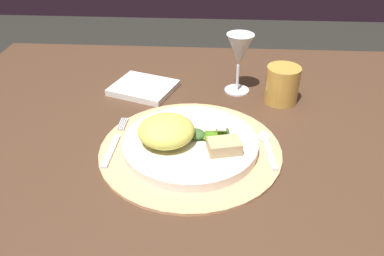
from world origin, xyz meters
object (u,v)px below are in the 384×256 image
object	(u,v)px
dining_table	(221,191)
fork	(114,143)
wine_glass	(239,52)
dinner_plate	(190,144)
amber_tumbler	(282,85)
napkin	(144,88)
spoon	(266,143)

from	to	relation	value
dining_table	fork	world-z (taller)	fork
wine_glass	dining_table	bearing A→B (deg)	-98.66
dinner_plate	wine_glass	bearing A→B (deg)	69.02
wine_glass	amber_tumbler	distance (m)	0.12
napkin	wine_glass	xyz separation A→B (m)	(0.23, 0.01, 0.09)
dining_table	wine_glass	bearing A→B (deg)	81.34
fork	amber_tumbler	xyz separation A→B (m)	(0.35, 0.21, 0.03)
dinner_plate	amber_tumbler	xyz separation A→B (m)	(0.20, 0.21, 0.03)
fork	spoon	size ratio (longest dim) A/B	1.34
spoon	fork	bearing A→B (deg)	-176.21
dinner_plate	wine_glass	xyz separation A→B (m)	(0.10, 0.26, 0.09)
dinner_plate	wine_glass	world-z (taller)	wine_glass
wine_glass	fork	bearing A→B (deg)	-134.44
spoon	napkin	distance (m)	0.36
dinner_plate	spoon	size ratio (longest dim) A/B	2.06
dinner_plate	wine_glass	distance (m)	0.29
wine_glass	amber_tumbler	xyz separation A→B (m)	(0.10, -0.05, -0.06)
dining_table	fork	xyz separation A→B (m)	(-0.21, -0.03, 0.14)
spoon	napkin	bearing A→B (deg)	141.71
dining_table	napkin	xyz separation A→B (m)	(-0.20, 0.21, 0.14)
spoon	wine_glass	world-z (taller)	wine_glass
fork	napkin	distance (m)	0.24
dinner_plate	napkin	bearing A→B (deg)	118.46
spoon	napkin	xyz separation A→B (m)	(-0.28, 0.22, -0.00)
dinner_plate	fork	bearing A→B (deg)	179.01
fork	wine_glass	distance (m)	0.37
napkin	wine_glass	bearing A→B (deg)	3.07
spoon	wine_glass	size ratio (longest dim) A/B	0.87
spoon	napkin	size ratio (longest dim) A/B	0.88
dinner_plate	napkin	world-z (taller)	dinner_plate
spoon	dinner_plate	bearing A→B (deg)	-171.42
spoon	amber_tumbler	world-z (taller)	amber_tumbler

